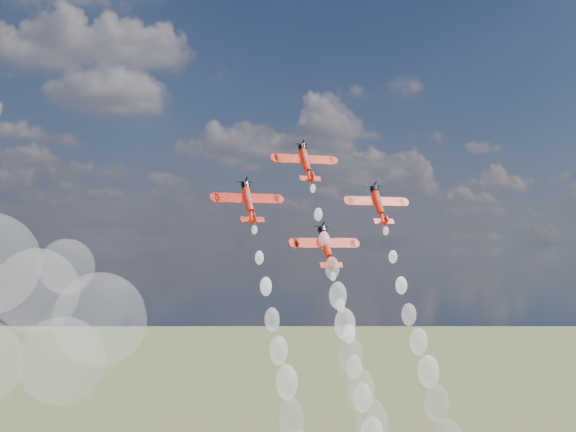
# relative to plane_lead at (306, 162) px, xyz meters

# --- Properties ---
(plane_lead) EXTENTS (13.17, 7.00, 8.57)m
(plane_lead) POSITION_rel_plane_lead_xyz_m (0.00, 0.00, 0.00)
(plane_lead) COLOR red
(plane_lead) RESTS_ON ground
(plane_left) EXTENTS (13.17, 7.00, 8.57)m
(plane_left) POSITION_rel_plane_lead_xyz_m (-14.36, -4.95, -8.75)
(plane_left) COLOR red
(plane_left) RESTS_ON ground
(plane_right) EXTENTS (13.17, 7.00, 8.57)m
(plane_right) POSITION_rel_plane_lead_xyz_m (14.36, -4.95, -8.75)
(plane_right) COLOR red
(plane_right) RESTS_ON ground
(plane_slot) EXTENTS (13.17, 7.00, 8.57)m
(plane_slot) POSITION_rel_plane_lead_xyz_m (0.00, -9.90, -17.50)
(plane_slot) COLOR red
(plane_slot) RESTS_ON ground
(smoke_trail_lead) EXTENTS (5.29, 27.79, 45.54)m
(smoke_trail_lead) POSITION_rel_plane_lead_xyz_m (-0.07, -22.73, -39.54)
(smoke_trail_lead) COLOR white
(smoke_trail_lead) RESTS_ON plane_lead
(smoke_trail_left) EXTENTS (5.25, 27.40, 46.38)m
(smoke_trail_left) POSITION_rel_plane_lead_xyz_m (-14.24, -27.35, -48.51)
(smoke_trail_left) COLOR white
(smoke_trail_left) RESTS_ON plane_left
(smoke_trail_right) EXTENTS (5.75, 27.62, 45.69)m
(smoke_trail_right) POSITION_rel_plane_lead_xyz_m (14.41, -27.56, -48.36)
(smoke_trail_right) COLOR white
(smoke_trail_right) RESTS_ON plane_right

